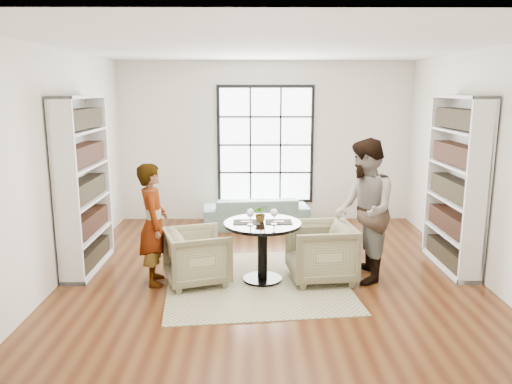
{
  "coord_description": "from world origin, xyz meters",
  "views": [
    {
      "loc": [
        -0.25,
        -6.43,
        2.48
      ],
      "look_at": [
        -0.2,
        0.4,
        1.07
      ],
      "focal_mm": 35.0,
      "sensor_mm": 36.0,
      "label": 1
    }
  ],
  "objects_px": {
    "pedestal_table": "(263,239)",
    "flower_centerpiece": "(261,213)",
    "person_left": "(153,224)",
    "wine_glass_left": "(250,213)",
    "armchair_left": "(197,256)",
    "armchair_right": "(320,252)",
    "wine_glass_right": "(274,213)",
    "person_right": "(364,211)",
    "sofa": "(256,212)"
  },
  "relations": [
    {
      "from": "sofa",
      "to": "person_left",
      "type": "xyz_separation_m",
      "value": [
        -1.33,
        -2.72,
        0.51
      ]
    },
    {
      "from": "sofa",
      "to": "person_left",
      "type": "distance_m",
      "value": 3.07
    },
    {
      "from": "wine_glass_left",
      "to": "armchair_left",
      "type": "bearing_deg",
      "value": 173.51
    },
    {
      "from": "person_left",
      "to": "wine_glass_left",
      "type": "bearing_deg",
      "value": -104.11
    },
    {
      "from": "person_right",
      "to": "armchair_left",
      "type": "bearing_deg",
      "value": -86.27
    },
    {
      "from": "armchair_left",
      "to": "wine_glass_right",
      "type": "height_order",
      "value": "wine_glass_right"
    },
    {
      "from": "armchair_left",
      "to": "wine_glass_left",
      "type": "bearing_deg",
      "value": -115.34
    },
    {
      "from": "armchair_left",
      "to": "armchair_right",
      "type": "bearing_deg",
      "value": -105.61
    },
    {
      "from": "wine_glass_left",
      "to": "sofa",
      "type": "bearing_deg",
      "value": 88.18
    },
    {
      "from": "armchair_right",
      "to": "person_right",
      "type": "height_order",
      "value": "person_right"
    },
    {
      "from": "sofa",
      "to": "wine_glass_right",
      "type": "distance_m",
      "value": 2.85
    },
    {
      "from": "armchair_left",
      "to": "wine_glass_left",
      "type": "relative_size",
      "value": 3.71
    },
    {
      "from": "armchair_right",
      "to": "flower_centerpiece",
      "type": "height_order",
      "value": "flower_centerpiece"
    },
    {
      "from": "person_left",
      "to": "wine_glass_left",
      "type": "distance_m",
      "value": 1.25
    },
    {
      "from": "pedestal_table",
      "to": "person_left",
      "type": "relative_size",
      "value": 0.63
    },
    {
      "from": "armchair_right",
      "to": "person_right",
      "type": "distance_m",
      "value": 0.78
    },
    {
      "from": "person_right",
      "to": "wine_glass_right",
      "type": "height_order",
      "value": "person_right"
    },
    {
      "from": "armchair_left",
      "to": "person_right",
      "type": "relative_size",
      "value": 0.42
    },
    {
      "from": "armchair_right",
      "to": "flower_centerpiece",
      "type": "bearing_deg",
      "value": -95.82
    },
    {
      "from": "person_left",
      "to": "wine_glass_left",
      "type": "relative_size",
      "value": 7.45
    },
    {
      "from": "wine_glass_right",
      "to": "flower_centerpiece",
      "type": "relative_size",
      "value": 0.9
    },
    {
      "from": "person_right",
      "to": "wine_glass_left",
      "type": "height_order",
      "value": "person_right"
    },
    {
      "from": "person_left",
      "to": "wine_glass_left",
      "type": "height_order",
      "value": "person_left"
    },
    {
      "from": "sofa",
      "to": "wine_glass_left",
      "type": "height_order",
      "value": "wine_glass_left"
    },
    {
      "from": "flower_centerpiece",
      "to": "person_right",
      "type": "bearing_deg",
      "value": 0.2
    },
    {
      "from": "person_right",
      "to": "wine_glass_right",
      "type": "relative_size",
      "value": 9.2
    },
    {
      "from": "armchair_right",
      "to": "wine_glass_right",
      "type": "distance_m",
      "value": 0.85
    },
    {
      "from": "person_left",
      "to": "person_right",
      "type": "relative_size",
      "value": 0.84
    },
    {
      "from": "armchair_right",
      "to": "wine_glass_left",
      "type": "height_order",
      "value": "wine_glass_left"
    },
    {
      "from": "armchair_right",
      "to": "flower_centerpiece",
      "type": "relative_size",
      "value": 3.73
    },
    {
      "from": "sofa",
      "to": "wine_glass_left",
      "type": "xyz_separation_m",
      "value": [
        -0.09,
        -2.8,
        0.67
      ]
    },
    {
      "from": "person_left",
      "to": "flower_centerpiece",
      "type": "bearing_deg",
      "value": -96.89
    },
    {
      "from": "pedestal_table",
      "to": "flower_centerpiece",
      "type": "distance_m",
      "value": 0.34
    },
    {
      "from": "pedestal_table",
      "to": "person_left",
      "type": "xyz_separation_m",
      "value": [
        -1.4,
        -0.05,
        0.21
      ]
    },
    {
      "from": "pedestal_table",
      "to": "person_right",
      "type": "xyz_separation_m",
      "value": [
        1.31,
        0.04,
        0.36
      ]
    },
    {
      "from": "sofa",
      "to": "armchair_left",
      "type": "distance_m",
      "value": 2.83
    },
    {
      "from": "person_left",
      "to": "wine_glass_right",
      "type": "bearing_deg",
      "value": -102.25
    },
    {
      "from": "person_right",
      "to": "flower_centerpiece",
      "type": "bearing_deg",
      "value": -88.49
    },
    {
      "from": "pedestal_table",
      "to": "wine_glass_right",
      "type": "bearing_deg",
      "value": -34.38
    },
    {
      "from": "sofa",
      "to": "person_left",
      "type": "bearing_deg",
      "value": 58.06
    },
    {
      "from": "armchair_left",
      "to": "armchair_right",
      "type": "height_order",
      "value": "armchair_right"
    },
    {
      "from": "wine_glass_left",
      "to": "wine_glass_right",
      "type": "distance_m",
      "value": 0.3
    },
    {
      "from": "pedestal_table",
      "to": "sofa",
      "type": "height_order",
      "value": "pedestal_table"
    },
    {
      "from": "pedestal_table",
      "to": "armchair_right",
      "type": "height_order",
      "value": "pedestal_table"
    },
    {
      "from": "sofa",
      "to": "wine_glass_right",
      "type": "xyz_separation_m",
      "value": [
        0.21,
        -2.77,
        0.66
      ]
    },
    {
      "from": "armchair_left",
      "to": "wine_glass_left",
      "type": "distance_m",
      "value": 0.91
    },
    {
      "from": "pedestal_table",
      "to": "flower_centerpiece",
      "type": "height_order",
      "value": "flower_centerpiece"
    },
    {
      "from": "armchair_left",
      "to": "wine_glass_right",
      "type": "distance_m",
      "value": 1.15
    },
    {
      "from": "wine_glass_right",
      "to": "flower_centerpiece",
      "type": "bearing_deg",
      "value": 141.07
    },
    {
      "from": "pedestal_table",
      "to": "wine_glass_left",
      "type": "xyz_separation_m",
      "value": [
        -0.16,
        -0.13,
        0.37
      ]
    }
  ]
}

